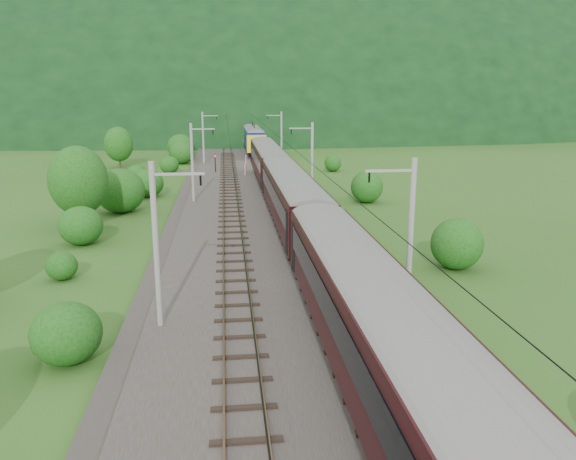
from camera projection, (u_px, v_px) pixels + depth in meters
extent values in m
plane|color=#274C17|center=(286.00, 325.00, 28.18)|extent=(600.00, 600.00, 0.00)
cube|color=#38332D|center=(270.00, 263.00, 37.79)|extent=(14.00, 220.00, 0.30)
cube|color=brown|center=(224.00, 260.00, 37.37)|extent=(0.08, 220.00, 0.15)
cube|color=brown|center=(245.00, 259.00, 37.53)|extent=(0.08, 220.00, 0.15)
cube|color=black|center=(235.00, 261.00, 37.48)|extent=(2.40, 220.00, 0.12)
cube|color=brown|center=(295.00, 257.00, 37.89)|extent=(0.08, 220.00, 0.15)
cube|color=brown|center=(316.00, 257.00, 38.05)|extent=(0.08, 220.00, 0.15)
cube|color=black|center=(306.00, 259.00, 38.00)|extent=(2.40, 220.00, 0.12)
cylinder|color=gray|center=(156.00, 246.00, 26.48)|extent=(0.28, 0.28, 8.00)
cube|color=gray|center=(178.00, 174.00, 25.79)|extent=(2.40, 0.12, 0.12)
cylinder|color=black|center=(201.00, 180.00, 25.97)|extent=(0.10, 0.10, 0.50)
cylinder|color=gray|center=(192.00, 163.00, 57.35)|extent=(0.28, 0.28, 8.00)
cube|color=gray|center=(203.00, 129.00, 56.66)|extent=(2.40, 0.12, 0.12)
cylinder|color=black|center=(213.00, 132.00, 56.84)|extent=(0.10, 0.10, 0.50)
cylinder|color=gray|center=(203.00, 138.00, 88.22)|extent=(0.28, 0.28, 8.00)
cube|color=gray|center=(210.00, 116.00, 87.53)|extent=(2.40, 0.12, 0.12)
cylinder|color=black|center=(217.00, 118.00, 87.71)|extent=(0.10, 0.10, 0.50)
cylinder|color=gray|center=(208.00, 126.00, 119.08)|extent=(0.28, 0.28, 8.00)
cube|color=gray|center=(214.00, 109.00, 118.40)|extent=(2.40, 0.12, 0.12)
cylinder|color=black|center=(218.00, 111.00, 118.58)|extent=(0.10, 0.10, 0.50)
cylinder|color=gray|center=(211.00, 119.00, 149.95)|extent=(0.28, 0.28, 8.00)
cube|color=gray|center=(216.00, 106.00, 149.27)|extent=(2.40, 0.12, 0.12)
cylinder|color=black|center=(219.00, 107.00, 149.45)|extent=(0.10, 0.10, 0.50)
cylinder|color=gray|center=(410.00, 239.00, 27.82)|extent=(0.28, 0.28, 8.00)
cube|color=gray|center=(390.00, 171.00, 26.87)|extent=(2.40, 0.12, 0.12)
cylinder|color=black|center=(369.00, 177.00, 26.83)|extent=(0.10, 0.10, 0.50)
cylinder|color=gray|center=(312.00, 161.00, 58.69)|extent=(0.28, 0.28, 8.00)
cube|color=gray|center=(301.00, 128.00, 57.74)|extent=(2.40, 0.12, 0.12)
cylinder|color=black|center=(291.00, 131.00, 57.70)|extent=(0.10, 0.10, 0.50)
cylinder|color=gray|center=(281.00, 137.00, 89.56)|extent=(0.28, 0.28, 8.00)
cube|color=gray|center=(274.00, 115.00, 88.61)|extent=(2.40, 0.12, 0.12)
cylinder|color=black|center=(268.00, 117.00, 88.57)|extent=(0.10, 0.10, 0.50)
cylinder|color=gray|center=(267.00, 125.00, 120.43)|extent=(0.28, 0.28, 8.00)
cube|color=gray|center=(261.00, 109.00, 119.48)|extent=(2.40, 0.12, 0.12)
cylinder|color=black|center=(256.00, 111.00, 119.44)|extent=(0.10, 0.10, 0.50)
cylinder|color=gray|center=(258.00, 118.00, 151.29)|extent=(0.28, 0.28, 8.00)
cube|color=gray|center=(253.00, 106.00, 150.35)|extent=(2.40, 0.12, 0.12)
cylinder|color=black|center=(249.00, 107.00, 150.31)|extent=(0.10, 0.10, 0.50)
cylinder|color=black|center=(232.00, 160.00, 35.86)|extent=(0.03, 198.00, 0.03)
cylinder|color=black|center=(306.00, 159.00, 36.38)|extent=(0.03, 198.00, 0.03)
ellipsoid|color=black|center=(230.00, 115.00, 278.99)|extent=(504.00, 360.00, 244.00)
ellipsoid|color=black|center=(7.00, 113.00, 304.61)|extent=(336.00, 280.00, 132.00)
cube|color=black|center=(368.00, 314.00, 21.31)|extent=(3.13, 23.71, 3.23)
cylinder|color=gray|center=(369.00, 278.00, 20.96)|extent=(3.13, 23.59, 3.13)
cube|color=black|center=(327.00, 307.00, 21.04)|extent=(0.05, 20.86, 1.24)
cube|color=black|center=(409.00, 303.00, 21.39)|extent=(0.05, 20.86, 1.24)
cube|color=black|center=(328.00, 291.00, 29.82)|extent=(2.37, 3.45, 0.97)
cube|color=black|center=(292.00, 197.00, 45.12)|extent=(3.13, 23.71, 3.23)
cylinder|color=gray|center=(292.00, 179.00, 44.78)|extent=(3.13, 23.59, 3.13)
cube|color=black|center=(272.00, 192.00, 44.86)|extent=(0.05, 20.86, 1.24)
cube|color=black|center=(311.00, 192.00, 45.20)|extent=(0.05, 20.86, 1.24)
cube|color=black|center=(306.00, 250.00, 37.62)|extent=(2.37, 3.45, 0.97)
cube|color=black|center=(281.00, 203.00, 53.63)|extent=(2.37, 3.45, 0.97)
cube|color=black|center=(268.00, 160.00, 68.94)|extent=(3.13, 23.71, 3.23)
cylinder|color=gray|center=(268.00, 148.00, 68.59)|extent=(3.13, 23.59, 3.13)
cube|color=black|center=(255.00, 157.00, 68.68)|extent=(0.05, 20.86, 1.24)
cube|color=black|center=(281.00, 157.00, 69.02)|extent=(0.05, 20.86, 1.24)
cube|color=black|center=(274.00, 188.00, 61.44)|extent=(2.37, 3.45, 0.97)
cube|color=black|center=(264.00, 168.00, 77.45)|extent=(2.37, 3.45, 0.97)
cube|color=navy|center=(254.00, 138.00, 102.11)|extent=(3.13, 19.40, 3.23)
cylinder|color=gray|center=(253.00, 130.00, 101.76)|extent=(3.13, 19.30, 3.13)
cube|color=black|center=(245.00, 136.00, 101.85)|extent=(0.05, 17.07, 1.24)
cube|color=black|center=(262.00, 136.00, 102.19)|extent=(0.05, 17.07, 1.24)
cube|color=black|center=(256.00, 153.00, 96.07)|extent=(2.37, 3.45, 0.97)
cube|color=black|center=(252.00, 146.00, 109.17)|extent=(2.37, 3.45, 0.97)
cube|color=yellow|center=(251.00, 135.00, 111.33)|extent=(3.19, 0.50, 2.91)
cube|color=yellow|center=(257.00, 144.00, 93.00)|extent=(3.19, 0.50, 2.91)
cube|color=black|center=(253.00, 125.00, 104.48)|extent=(0.08, 1.60, 0.97)
cylinder|color=red|center=(245.00, 170.00, 76.27)|extent=(0.16, 0.16, 1.52)
cylinder|color=red|center=(246.00, 160.00, 87.80)|extent=(0.15, 0.15, 1.42)
cylinder|color=black|center=(215.00, 164.00, 79.40)|extent=(0.15, 0.15, 2.15)
sphere|color=red|center=(215.00, 156.00, 79.13)|extent=(0.26, 0.26, 0.26)
ellipsoid|color=#144312|center=(66.00, 333.00, 23.94)|extent=(3.00, 3.00, 2.70)
ellipsoid|color=#144312|center=(62.00, 266.00, 34.73)|extent=(1.95, 1.95, 1.76)
ellipsoid|color=#144312|center=(81.00, 226.00, 42.54)|extent=(3.31, 3.31, 2.98)
ellipsoid|color=#144312|center=(120.00, 191.00, 53.77)|extent=(4.72, 4.72, 4.24)
ellipsoid|color=#144312|center=(148.00, 183.00, 61.82)|extent=(3.48, 3.48, 3.13)
ellipsoid|color=#144312|center=(137.00, 174.00, 70.63)|extent=(2.72, 2.72, 2.45)
ellipsoid|color=#144312|center=(169.00, 165.00, 79.85)|extent=(2.75, 2.75, 2.48)
ellipsoid|color=#144312|center=(182.00, 152.00, 90.36)|extent=(4.06, 4.06, 3.65)
ellipsoid|color=#144312|center=(180.00, 146.00, 97.73)|extent=(4.66, 4.66, 4.19)
ellipsoid|color=#144312|center=(182.00, 144.00, 107.30)|extent=(3.69, 3.69, 3.32)
ellipsoid|color=#144312|center=(183.00, 137.00, 119.15)|extent=(4.47, 4.47, 4.02)
cylinder|color=black|center=(81.00, 206.00, 47.74)|extent=(0.24, 0.24, 3.82)
ellipsoid|color=#144312|center=(78.00, 181.00, 47.22)|extent=(4.91, 4.91, 5.89)
cylinder|color=black|center=(92.00, 178.00, 68.69)|extent=(0.24, 0.24, 2.12)
ellipsoid|color=#144312|center=(91.00, 168.00, 68.39)|extent=(2.73, 2.73, 3.28)
cylinder|color=black|center=(120.00, 157.00, 85.48)|extent=(0.24, 0.24, 3.38)
ellipsoid|color=#144312|center=(119.00, 144.00, 85.01)|extent=(4.35, 4.35, 5.22)
ellipsoid|color=#144312|center=(457.00, 246.00, 36.72)|extent=(3.40, 3.40, 3.06)
ellipsoid|color=#144312|center=(367.00, 188.00, 58.72)|extent=(3.36, 3.36, 3.03)
ellipsoid|color=#144312|center=(333.00, 164.00, 81.85)|extent=(2.47, 2.47, 2.22)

